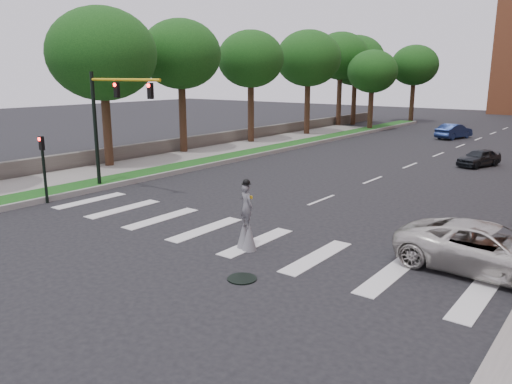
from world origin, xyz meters
name	(u,v)px	position (x,y,z in m)	size (l,w,h in m)	color
ground_plane	(213,242)	(0.00, 0.00, 0.00)	(160.00, 160.00, 0.00)	black
grass_median	(272,149)	(-11.50, 20.00, 0.12)	(2.00, 60.00, 0.25)	#144814
median_curb	(283,150)	(-10.45, 20.00, 0.14)	(0.20, 60.00, 0.28)	gray
sidewalk_left	(154,162)	(-14.50, 10.00, 0.09)	(4.00, 60.00, 0.18)	gray
stone_wall	(236,136)	(-17.00, 22.00, 0.55)	(0.50, 56.00, 1.10)	#554F49
manhole	(242,279)	(3.00, -2.00, 0.02)	(0.90, 0.90, 0.04)	black
traffic_signal	(109,112)	(-9.78, 3.00, 4.15)	(5.30, 0.23, 6.20)	black
secondary_signal	(43,163)	(-10.30, -0.50, 1.95)	(0.25, 0.21, 3.23)	black
stilt_performer	(246,224)	(1.44, 0.20, 0.94)	(0.83, 0.61, 2.56)	#352115
suv_crossing	(488,250)	(8.78, 3.00, 0.77)	(2.56, 5.54, 1.54)	beige
car_near	(479,158)	(3.78, 22.48, 0.59)	(1.40, 3.49, 1.19)	black
car_mid	(454,131)	(-2.00, 36.80, 0.72)	(1.52, 4.35, 1.43)	navy
tree_1	(102,54)	(-15.66, 7.14, 7.28)	(6.88, 6.88, 10.23)	#352115
tree_2	(181,55)	(-16.04, 14.42, 7.48)	(6.08, 6.08, 10.11)	#352115
tree_3	(251,60)	(-15.52, 22.32, 7.30)	(5.77, 5.77, 9.80)	#352115
tree_4	(308,59)	(-14.74, 30.57, 7.55)	(6.44, 6.44, 10.33)	#352115
tree_5	(356,61)	(-16.01, 43.49, 7.64)	(6.98, 6.98, 10.63)	#352115
tree_6	(372,72)	(-11.63, 38.79, 6.31)	(5.40, 5.40, 8.65)	#352115
tree_7	(415,66)	(-11.39, 50.67, 7.12)	(5.91, 5.91, 9.68)	#352115
tree_8	(341,56)	(-16.30, 40.21, 8.07)	(6.34, 6.34, 10.81)	#352115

